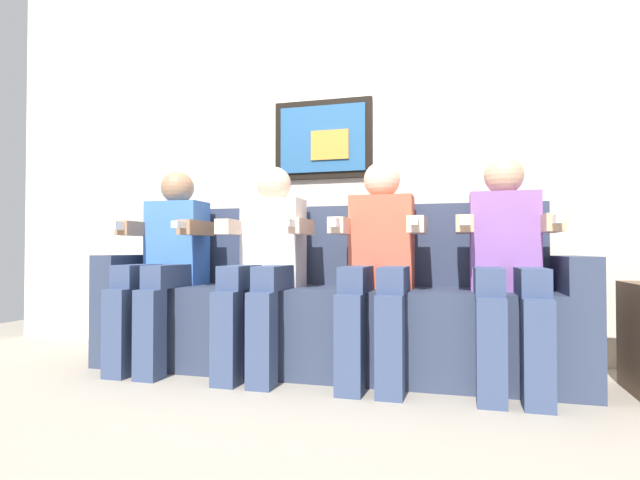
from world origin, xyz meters
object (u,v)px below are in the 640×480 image
Objects in this scene: person_leftmost at (165,258)px; person_rightmost at (507,259)px; person_right_center at (379,259)px; person_left_center at (266,258)px; couch at (329,312)px.

person_leftmost is 1.00× the size of person_rightmost.
person_leftmost is at bearing 180.00° from person_rightmost.
person_right_center and person_rightmost have the same top height.
person_left_center is at bearing 0.04° from person_leftmost.
couch is at bearing 150.63° from person_right_center.
person_right_center is (0.30, -0.17, 0.29)m from couch.
person_rightmost is (1.80, 0.00, 0.00)m from person_leftmost.
person_rightmost is (0.90, -0.17, 0.29)m from couch.
couch is at bearing 169.38° from person_rightmost.
person_leftmost is at bearing -179.96° from person_left_center.
person_rightmost reaches higher than couch.
person_leftmost is 1.20m from person_right_center.
person_rightmost is at bearing 0.00° from person_right_center.
person_rightmost is (0.60, 0.00, 0.00)m from person_right_center.
person_left_center is 1.00× the size of person_rightmost.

